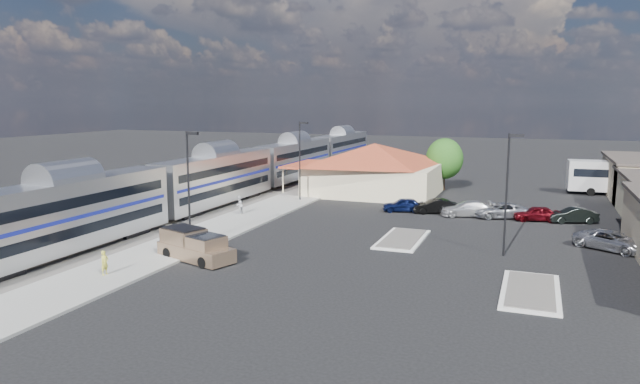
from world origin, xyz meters
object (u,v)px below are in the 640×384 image
(pickup_truck, at_px, (196,246))
(suv, at_px, (612,241))
(station_depot, at_px, (374,168))
(coach_bus, at_px, (625,176))

(pickup_truck, xyz_separation_m, suv, (28.10, 13.63, -0.25))
(station_depot, height_order, suv, station_depot)
(coach_bus, bearing_deg, station_depot, 104.84)
(pickup_truck, bearing_deg, coach_bus, -19.26)
(station_depot, xyz_separation_m, pickup_truck, (-3.94, -33.07, -2.13))
(coach_bus, bearing_deg, pickup_truck, 139.15)
(pickup_truck, distance_m, coach_bus, 53.53)
(station_depot, bearing_deg, pickup_truck, -96.79)
(station_depot, distance_m, pickup_truck, 33.37)
(station_depot, height_order, pickup_truck, station_depot)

